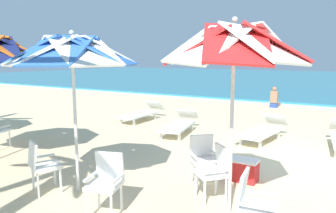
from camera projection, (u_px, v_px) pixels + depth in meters
The scene contains 14 objects.
ground_plane at pixel (294, 165), 6.74m from camera, with size 80.00×80.00×0.00m, color beige.
surf_foam at pixel (331, 108), 14.16m from camera, with size 80.00×0.70×0.01m, color white.
beach_umbrella_0 at pixel (234, 47), 4.30m from camera, with size 1.98×1.98×2.73m.
plastic_chair_0 at pixel (253, 203), 3.88m from camera, with size 0.52×0.49×0.87m.
plastic_chair_1 at pixel (215, 169), 5.03m from camera, with size 0.63×0.63×0.87m.
plastic_chair_2 at pixel (203, 157), 5.65m from camera, with size 0.63×0.63×0.87m.
beach_umbrella_1 at pixel (72, 53), 5.12m from camera, with size 2.11×2.11×2.62m.
plastic_chair_3 at pixel (106, 179), 4.62m from camera, with size 0.55×0.57×0.87m.
plastic_chair_4 at pixel (41, 163), 5.32m from camera, with size 0.59×0.61×0.87m.
sun_lounger_1 at pixel (264, 130), 8.70m from camera, with size 0.90×2.21×0.62m.
sun_lounger_2 at pixel (179, 124), 9.51m from camera, with size 1.05×2.23×0.62m.
sun_lounger_3 at pixel (142, 113), 11.39m from camera, with size 0.67×2.16×0.62m.
cooler_box at pixel (244, 170), 5.86m from camera, with size 0.50×0.34×0.40m.
beachgoer_seated at pixel (275, 101), 14.41m from camera, with size 0.30×0.93×0.92m.
Camera 1 is at (1.09, -6.89, 2.21)m, focal length 35.03 mm.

